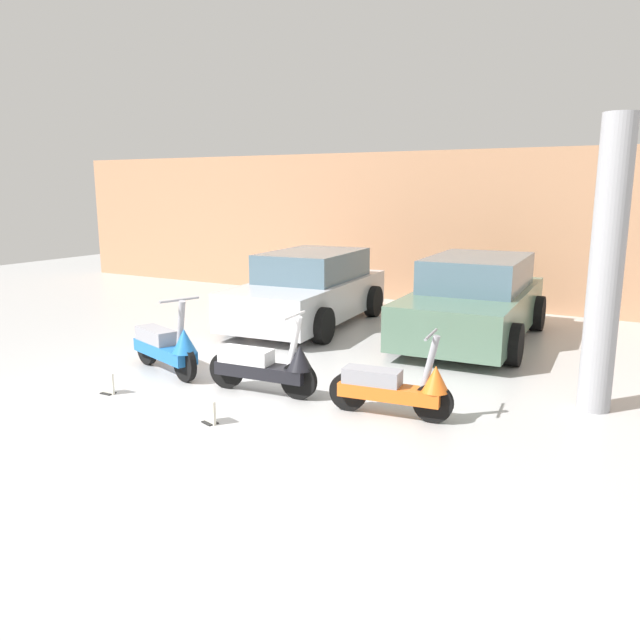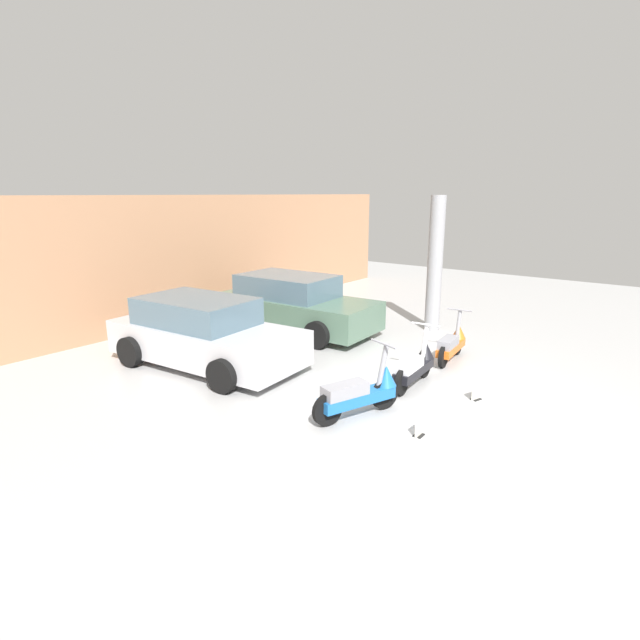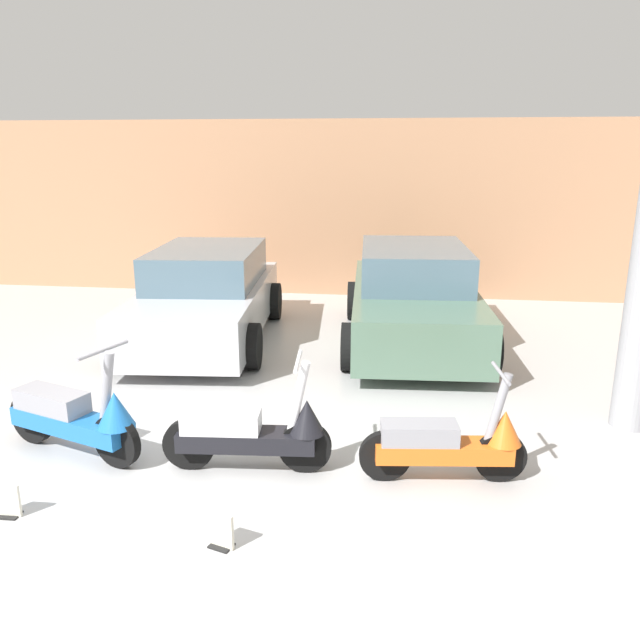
% 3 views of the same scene
% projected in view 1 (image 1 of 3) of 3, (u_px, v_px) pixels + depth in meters
% --- Properties ---
extents(ground_plane, '(28.00, 28.00, 0.00)m').
position_uv_depth(ground_plane, '(199.00, 395.00, 7.52)').
color(ground_plane, '#B2B2B2').
extents(wall_back, '(19.60, 0.12, 3.21)m').
position_uv_depth(wall_back, '(418.00, 228.00, 13.39)').
color(wall_back, tan).
rests_on(wall_back, ground_plane).
extents(scooter_front_left, '(1.49, 0.76, 1.08)m').
position_uv_depth(scooter_front_left, '(167.00, 346.00, 8.31)').
color(scooter_front_left, black).
rests_on(scooter_front_left, ground_plane).
extents(scooter_front_right, '(1.46, 0.52, 1.02)m').
position_uv_depth(scooter_front_right, '(266.00, 365.00, 7.48)').
color(scooter_front_right, black).
rests_on(scooter_front_right, ground_plane).
extents(scooter_front_center, '(1.39, 0.50, 0.97)m').
position_uv_depth(scooter_front_center, '(395.00, 387.00, 6.73)').
color(scooter_front_center, black).
rests_on(scooter_front_center, ground_plane).
extents(car_rear_left, '(2.13, 4.00, 1.32)m').
position_uv_depth(car_rear_left, '(309.00, 290.00, 11.34)').
color(car_rear_left, '#B7B7BC').
rests_on(car_rear_left, ground_plane).
extents(car_rear_center, '(2.10, 4.07, 1.35)m').
position_uv_depth(car_rear_center, '(474.00, 301.00, 10.15)').
color(car_rear_center, '#51705B').
rests_on(car_rear_center, ground_plane).
extents(placard_near_left_scooter, '(0.20, 0.12, 0.26)m').
position_uv_depth(placard_near_left_scooter, '(107.00, 384.00, 7.54)').
color(placard_near_left_scooter, black).
rests_on(placard_near_left_scooter, ground_plane).
extents(placard_near_right_scooter, '(0.20, 0.16, 0.26)m').
position_uv_depth(placard_near_right_scooter, '(210.00, 413.00, 6.59)').
color(placard_near_right_scooter, black).
rests_on(placard_near_right_scooter, ground_plane).
extents(support_column_side, '(0.36, 0.36, 3.21)m').
position_uv_depth(support_column_side, '(606.00, 268.00, 6.70)').
color(support_column_side, '#99999E').
rests_on(support_column_side, ground_plane).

